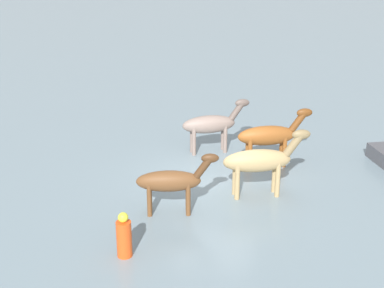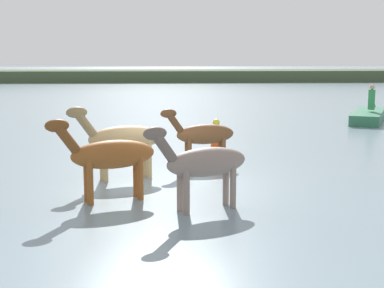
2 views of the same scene
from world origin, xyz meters
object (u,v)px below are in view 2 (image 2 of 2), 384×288
horse_dun_straggler (203,135)px  buoy_channel_marker (216,138)px  horse_pinto_flank (122,139)px  person_helmsman_aft (372,98)px  horse_rear_stallion (109,155)px  horse_mid_herd (203,163)px  boat_tender_starboard (368,118)px

horse_dun_straggler → buoy_channel_marker: 2.40m
horse_pinto_flank → person_helmsman_aft: horse_pinto_flank is taller
horse_pinto_flank → buoy_channel_marker: bearing=-145.9°
horse_rear_stallion → horse_mid_herd: bearing=136.9°
horse_rear_stallion → person_helmsman_aft: (11.03, 14.19, 0.08)m
horse_pinto_flank → horse_rear_stallion: size_ratio=1.03×
horse_pinto_flank → horse_rear_stallion: bearing=67.3°
boat_tender_starboard → horse_mid_herd: bearing=-6.3°
horse_pinto_flank → person_helmsman_aft: bearing=-152.1°
horse_dun_straggler → horse_pinto_flank: 2.73m
horse_pinto_flank → horse_rear_stallion: (-0.12, -2.26, -0.03)m
horse_pinto_flank → boat_tender_starboard: size_ratio=0.53×
horse_dun_straggler → horse_pinto_flank: size_ratio=0.89×
horse_rear_stallion → buoy_channel_marker: horse_rear_stallion is taller
buoy_channel_marker → horse_mid_herd: bearing=-97.3°
horse_mid_herd → horse_pinto_flank: horse_pinto_flank is taller
horse_pinto_flank → buoy_channel_marker: size_ratio=2.21×
horse_dun_straggler → boat_tender_starboard: 13.68m
horse_pinto_flank → horse_rear_stallion: horse_pinto_flank is taller
person_helmsman_aft → buoy_channel_marker: person_helmsman_aft is taller
horse_mid_herd → buoy_channel_marker: (0.89, 6.96, -0.52)m
horse_mid_herd → buoy_channel_marker: bearing=-121.9°
horse_mid_herd → person_helmsman_aft: horse_mid_herd is taller
horse_dun_straggler → horse_pinto_flank: horse_pinto_flank is taller
horse_rear_stallion → person_helmsman_aft: horse_rear_stallion is taller
horse_dun_straggler → horse_rear_stallion: bearing=44.5°
horse_rear_stallion → buoy_channel_marker: 6.81m
horse_mid_herd → person_helmsman_aft: bearing=-145.5°
horse_mid_herd → horse_rear_stallion: bearing=-47.1°
horse_mid_herd → buoy_channel_marker: 7.04m
horse_dun_straggler → buoy_channel_marker: (0.60, 2.28, -0.44)m
horse_mid_herd → horse_rear_stallion: (-2.06, 0.85, 0.03)m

